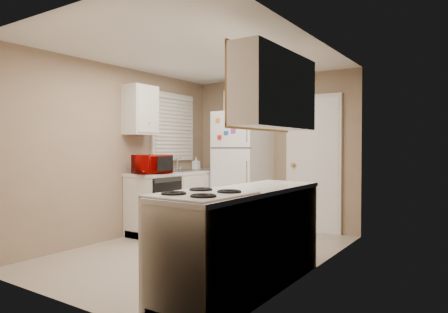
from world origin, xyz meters
The scene contains 19 objects.
floor centered at (0.00, 0.00, 0.00)m, with size 3.80×3.80×0.00m, color #C1B39F.
ceiling centered at (0.00, 0.00, 2.40)m, with size 3.80×3.80×0.00m, color white.
wall_left centered at (-1.40, 0.00, 1.20)m, with size 3.80×3.80×0.00m, color gray.
wall_right centered at (1.40, 0.00, 1.20)m, with size 3.80×3.80×0.00m, color gray.
wall_back centered at (0.00, 1.90, 1.20)m, with size 2.80×2.80×0.00m, color gray.
wall_front centered at (0.00, -1.90, 1.20)m, with size 2.80×2.80×0.00m, color gray.
left_counter centered at (-1.10, 0.90, 0.45)m, with size 0.60×1.80×0.90m, color silver.
dishwasher centered at (-0.81, 0.30, 0.49)m, with size 0.03×0.58×0.72m, color black.
sink centered at (-1.10, 1.05, 0.86)m, with size 0.54×0.74×0.16m, color gray.
microwave centered at (-1.01, 0.20, 1.05)m, with size 0.27×0.48×0.32m, color #930200.
soap_bottle centered at (-1.15, 1.38, 1.00)m, with size 0.10×0.10×0.21m, color silver.
window_blinds centered at (-1.36, 1.05, 1.60)m, with size 0.10×0.98×1.08m, color silver.
upper_cabinet_left centered at (-1.25, 0.22, 1.80)m, with size 0.30×0.45×0.70m, color silver.
refrigerator centered at (-0.37, 1.60, 0.92)m, with size 0.76×0.73×1.84m, color white.
cabinet_over_fridge centered at (-0.40, 1.75, 2.00)m, with size 0.70×0.30×0.40m, color silver.
interior_door centered at (0.70, 1.86, 1.02)m, with size 0.86×0.06×2.08m, color white.
right_counter centered at (1.10, -0.80, 0.45)m, with size 0.60×2.00×0.90m, color silver.
stove centered at (1.06, -1.39, 0.46)m, with size 0.61×0.75×0.92m, color white.
upper_cabinet_right centered at (1.25, -0.50, 1.80)m, with size 0.30×1.20×0.70m, color silver.
Camera 1 is at (2.92, -3.85, 1.27)m, focal length 32.00 mm.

